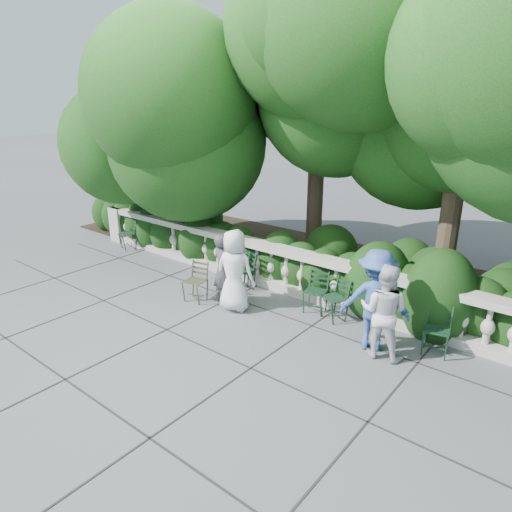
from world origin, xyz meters
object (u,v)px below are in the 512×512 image
Objects in this scene: chair_e at (327,321)px; chair_c at (233,289)px; chair_weathered at (192,303)px; chair_d at (312,315)px; person_woman_grey at (222,270)px; chair_b at (238,290)px; person_casual_man at (383,311)px; person_older_blue at (375,300)px; chair_a at (124,250)px; chair_f at (432,358)px; person_businessman at (235,271)px.

chair_c is at bearing -156.42° from chair_e.
chair_d is at bearing 15.75° from chair_weathered.
chair_d is 0.56× the size of person_woman_grey.
chair_b is 3.72m from person_casual_man.
person_older_blue reaches higher than chair_e.
chair_weathered is at bearing 1.66° from chair_a.
chair_weathered is at bearing -1.68° from person_casual_man.
chair_e is at bearing 166.30° from chair_f.
person_businessman is at bearing 12.07° from chair_weathered.
chair_f is at bearing 174.58° from person_older_blue.
person_older_blue is at bearing 14.84° from chair_a.
person_older_blue reaches higher than chair_a.
chair_b and chair_weathered have the same top height.
chair_e is at bearing -31.90° from person_casual_man.
chair_c and chair_e have the same top height.
chair_e is at bearing -169.94° from person_businessman.
person_woman_grey reaches higher than chair_b.
chair_b is 0.48× the size of person_older_blue.
chair_d is at bearing 14.42° from chair_b.
person_businessman is at bearing -133.42° from chair_e.
person_businessman is 2.81m from person_older_blue.
person_older_blue is (-0.94, -0.31, 0.88)m from chair_f.
person_older_blue is (3.48, -0.38, 0.88)m from chair_c.
person_casual_man reaches higher than chair_a.
chair_a is at bearing 166.78° from chair_d.
chair_f is 4.72m from chair_weathered.
person_older_blue is at bearing 0.39° from chair_weathered.
person_casual_man reaches higher than chair_e.
person_woman_grey is (0.33, -0.69, 0.75)m from chair_c.
chair_d is (2.05, 0.02, 0.00)m from chair_c.
chair_b is at bearing 166.58° from chair_f.
chair_a is 4.67m from person_woman_grey.
chair_weathered is at bearing 10.02° from person_businessman.
chair_c is at bearing -145.56° from chair_b.
chair_a is 0.52× the size of person_casual_man.
chair_e is 0.52× the size of person_casual_man.
person_woman_grey is 0.93× the size of person_casual_man.
person_casual_man is at bearing -9.42° from chair_c.
chair_a is 4.21m from chair_weathered.
chair_weathered is (4.02, -1.23, 0.00)m from chair_a.
chair_a and chair_e have the same top height.
chair_f is 1.32m from person_older_blue.
person_woman_grey is at bearing 28.05° from chair_weathered.
chair_d is 1.72m from person_older_blue.
person_woman_grey is (0.51, 0.41, 0.75)m from chair_weathered.
person_casual_man reaches higher than chair_b.
person_woman_grey is 3.37m from person_casual_man.
person_casual_man is at bearing -2.40° from chair_weathered.
chair_weathered is (-0.29, -1.13, 0.00)m from chair_b.
person_businessman is 0.94× the size of person_older_blue.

